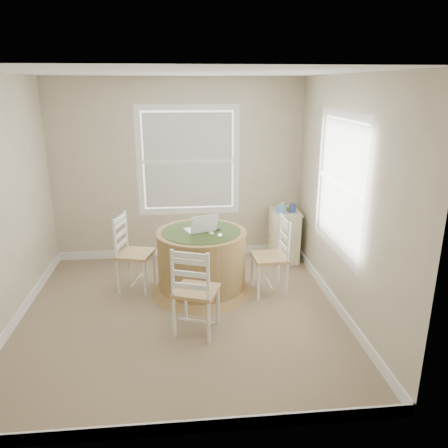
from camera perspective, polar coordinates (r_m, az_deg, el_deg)
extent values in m
cube|color=#8A7757|center=(5.09, -5.53, -11.74)|extent=(3.60, 3.60, 0.02)
cube|color=white|center=(4.43, -6.58, 19.22)|extent=(3.60, 3.60, 0.02)
cube|color=beige|center=(6.35, -6.01, 6.89)|extent=(3.60, 0.02, 2.60)
cube|color=beige|center=(2.88, -6.00, -6.74)|extent=(3.60, 0.02, 2.60)
cube|color=beige|center=(4.92, 15.60, 3.11)|extent=(0.02, 3.60, 2.60)
cube|color=white|center=(6.68, -5.67, -3.65)|extent=(3.60, 0.02, 0.12)
cube|color=white|center=(3.59, -5.31, -24.93)|extent=(3.60, 0.02, 0.12)
cube|color=white|center=(5.37, -25.38, -10.98)|extent=(0.02, 3.60, 0.12)
cube|color=white|center=(5.35, 14.29, -9.84)|extent=(0.02, 3.60, 0.12)
cylinder|color=#A07A48|center=(5.43, -2.93, -4.56)|extent=(1.08, 1.08, 0.70)
cone|color=#A07A48|center=(5.59, -2.86, -8.27)|extent=(1.28, 1.28, 0.08)
cylinder|color=#A07A48|center=(5.31, -2.98, -1.15)|extent=(1.10, 1.10, 0.03)
cylinder|color=#384E22|center=(5.30, -2.99, -0.99)|extent=(0.96, 0.96, 0.01)
cone|color=#384E22|center=(5.32, -2.98, -1.56)|extent=(1.06, 1.06, 0.10)
cube|color=white|center=(5.36, -3.18, -0.75)|extent=(0.41, 0.35, 0.02)
cube|color=silver|center=(5.35, -3.19, -0.65)|extent=(0.31, 0.22, 0.00)
cube|color=black|center=(5.19, -2.55, 0.03)|extent=(0.34, 0.18, 0.22)
ellipsoid|color=white|center=(5.21, -1.67, -1.19)|extent=(0.08, 0.11, 0.03)
cube|color=#B7BABF|center=(5.15, -0.53, -1.51)|extent=(0.06, 0.10, 0.02)
cube|color=black|center=(5.33, -0.74, -0.77)|extent=(0.07, 0.06, 0.02)
cube|color=beige|center=(6.50, 7.84, -1.51)|extent=(0.41, 0.55, 0.72)
cube|color=beige|center=(6.38, 7.98, 1.64)|extent=(0.45, 0.58, 0.02)
cube|color=beige|center=(6.54, 6.11, -3.34)|extent=(0.03, 0.45, 0.15)
cube|color=beige|center=(6.46, 6.17, -1.50)|extent=(0.03, 0.45, 0.15)
cube|color=beige|center=(6.40, 6.23, 0.29)|extent=(0.03, 0.45, 0.15)
cube|color=#5D86D6|center=(6.27, 7.50, 1.93)|extent=(0.13, 0.13, 0.10)
cube|color=#D4E851|center=(6.41, 8.22, 2.05)|extent=(0.16, 0.11, 0.06)
cube|color=#2F418D|center=(6.30, 8.90, 2.04)|extent=(0.08, 0.08, 0.12)
cylinder|color=beige|center=(6.49, 7.60, 2.42)|extent=(0.07, 0.07, 0.09)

